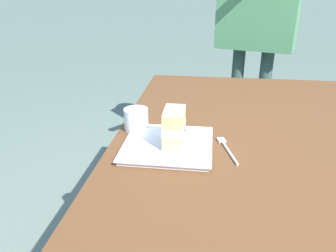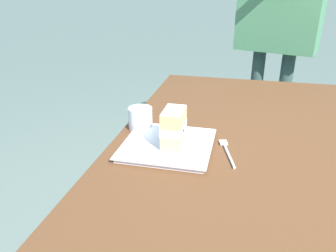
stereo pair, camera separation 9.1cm
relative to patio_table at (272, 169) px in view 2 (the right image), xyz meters
name	(u,v)px [view 2 (the right image)]	position (x,y,z in m)	size (l,w,h in m)	color
patio_table	(272,169)	(0.00, 0.00, 0.00)	(1.50, 1.02, 0.74)	brown
dessert_plate	(168,145)	(-0.09, 0.33, 0.10)	(0.27, 0.27, 0.02)	white
cake_slice	(174,128)	(-0.10, 0.31, 0.16)	(0.10, 0.07, 0.11)	#E0C17A
dessert_fork	(227,151)	(-0.08, 0.14, 0.09)	(0.17, 0.06, 0.01)	silver
coffee_cup	(140,118)	(0.03, 0.45, 0.13)	(0.08, 0.08, 0.08)	white
diner_person	(281,2)	(1.08, -0.05, 0.45)	(0.63, 0.49, 1.65)	#334B43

